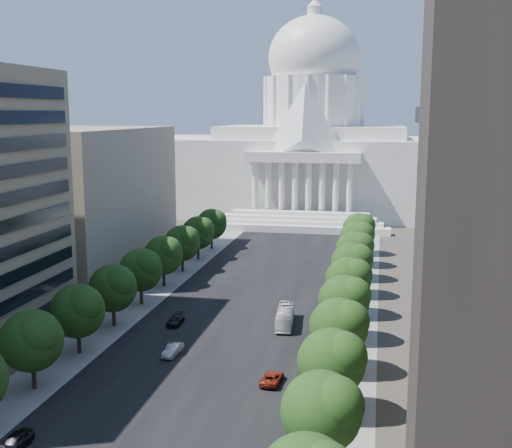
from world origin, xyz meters
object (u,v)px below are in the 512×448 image
Objects in this scene: car_dark_a at (15,442)px; car_silver at (173,350)px; car_red at (272,378)px; car_dark_b at (176,320)px; city_bus at (285,317)px.

car_dark_a reaches higher than car_silver.
car_dark_a is 30.56m from car_red.
car_red is 1.01× the size of car_dark_b.
car_dark_a is at bearing -101.59° from car_silver.
car_dark_a is 28.28m from car_silver.
car_dark_a is 1.02× the size of car_silver.
car_silver is 20.64m from city_bus.
car_dark_b is at bearing 109.99° from car_silver.
city_bus is (20.87, 42.94, 0.62)m from car_dark_a.
car_red is at bearing 44.20° from car_dark_a.
city_bus reaches higher than car_dark_b.
car_dark_b is 17.42m from city_bus.
car_silver is 16.49m from car_red.
car_dark_b is at bearing -174.81° from city_bus.
car_dark_b is 0.48× the size of city_bus.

